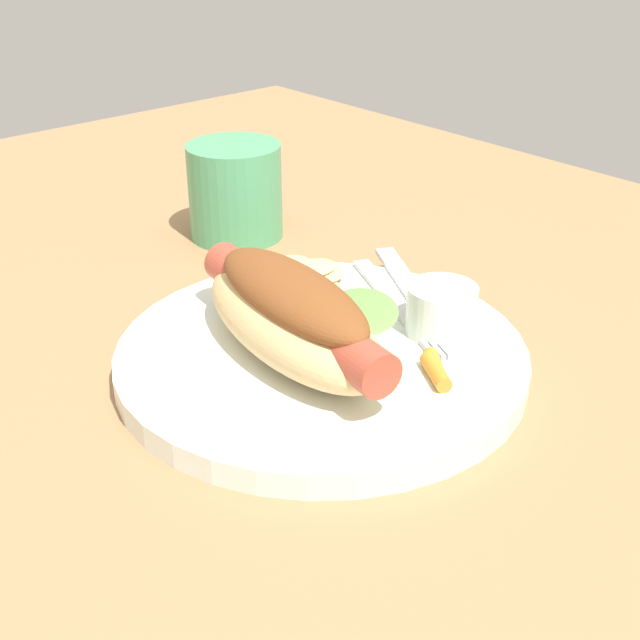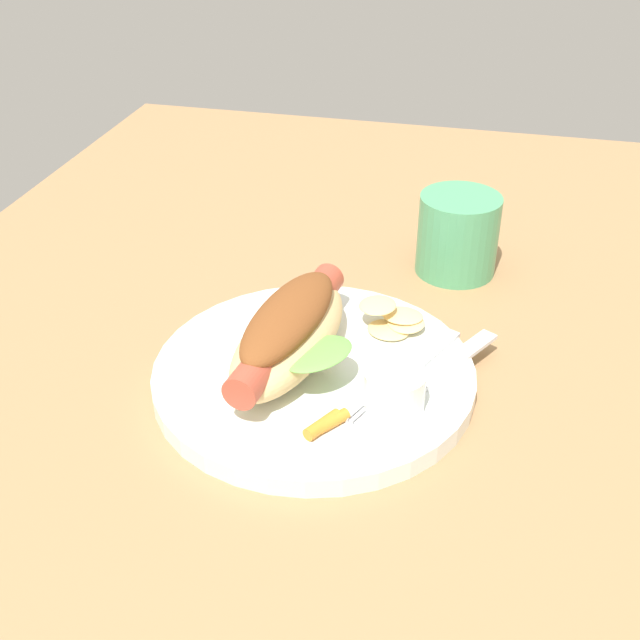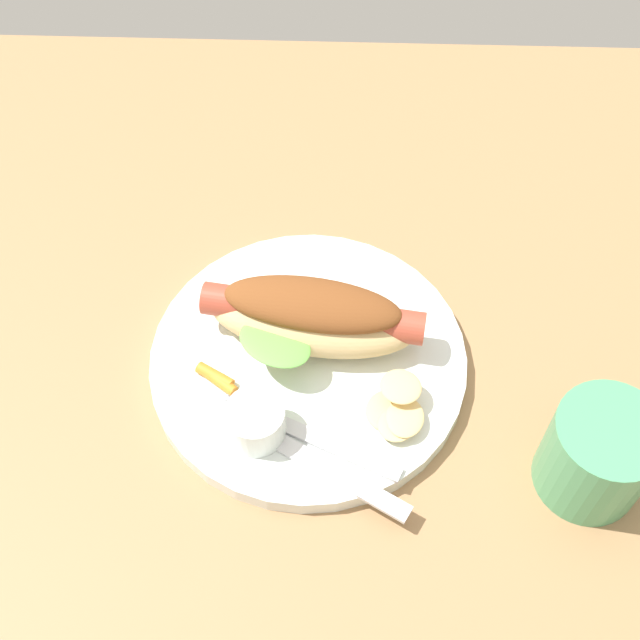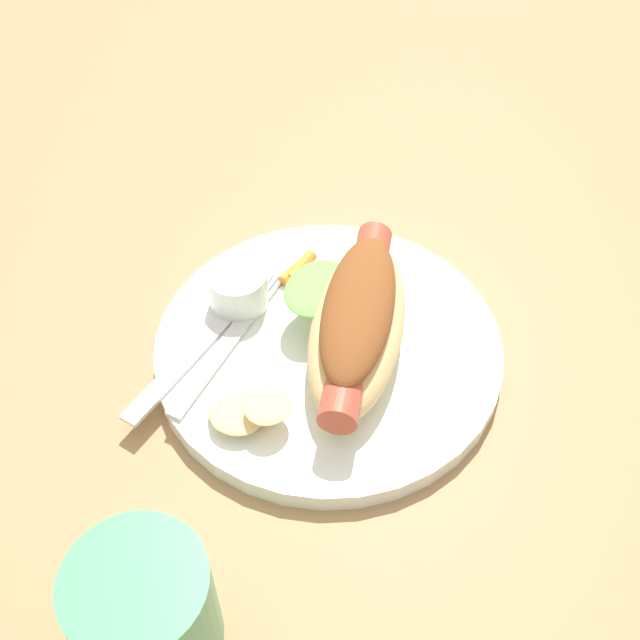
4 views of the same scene
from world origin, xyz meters
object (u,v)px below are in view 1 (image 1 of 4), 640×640
at_px(carrot_garnish, 436,369).
at_px(drinking_cup, 235,191).
at_px(plate, 321,357).
at_px(hot_dog, 293,314).
at_px(sauce_ramekin, 441,310).
at_px(knife, 413,292).
at_px(chips_pile, 311,274).
at_px(fork, 396,303).

distance_m(carrot_garnish, drinking_cup, 0.29).
xyz_separation_m(plate, hot_dog, (0.00, 0.02, 0.04)).
height_order(hot_dog, drinking_cup, drinking_cup).
relative_size(plate, drinking_cup, 3.23).
distance_m(sauce_ramekin, knife, 0.06).
bearing_deg(carrot_garnish, knife, -39.95).
bearing_deg(carrot_garnish, chips_pile, -10.01).
bearing_deg(plate, fork, -84.16).
distance_m(chips_pile, drinking_cup, 0.15).
height_order(hot_dog, fork, hot_dog).
xyz_separation_m(knife, chips_pile, (0.06, 0.04, 0.01)).
xyz_separation_m(sauce_ramekin, fork, (0.04, -0.00, -0.01)).
bearing_deg(knife, fork, -49.29).
distance_m(knife, chips_pile, 0.07).
distance_m(hot_dog, carrot_garnish, 0.09).
relative_size(hot_dog, drinking_cup, 2.27).
bearing_deg(hot_dog, carrot_garnish, 41.24).
bearing_deg(plate, knife, -83.00).
distance_m(hot_dog, chips_pile, 0.10).
bearing_deg(carrot_garnish, drinking_cup, -12.88).
bearing_deg(sauce_ramekin, hot_dog, 66.71).
distance_m(hot_dog, knife, 0.12).
height_order(sauce_ramekin, knife, sauce_ramekin).
xyz_separation_m(sauce_ramekin, carrot_garnish, (-0.03, 0.04, -0.01)).
height_order(hot_dog, knife, hot_dog).
bearing_deg(chips_pile, hot_dog, 133.07).
height_order(plate, hot_dog, hot_dog).
xyz_separation_m(plate, carrot_garnish, (-0.07, -0.03, 0.01)).
height_order(fork, carrot_garnish, carrot_garnish).
bearing_deg(fork, plate, -59.93).
distance_m(hot_dog, sauce_ramekin, 0.10).
bearing_deg(drinking_cup, knife, -178.81).
xyz_separation_m(knife, carrot_garnish, (-0.08, 0.07, 0.00)).
xyz_separation_m(plate, sauce_ramekin, (-0.04, -0.07, 0.02)).
distance_m(plate, carrot_garnish, 0.08).
bearing_deg(carrot_garnish, sauce_ramekin, -51.19).
height_order(sauce_ramekin, drinking_cup, drinking_cup).
xyz_separation_m(hot_dog, drinking_cup, (0.21, -0.11, -0.00)).
height_order(plate, knife, knife).
bearing_deg(knife, carrot_garnish, -10.18).
height_order(fork, chips_pile, chips_pile).
bearing_deg(sauce_ramekin, carrot_garnish, 128.81).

